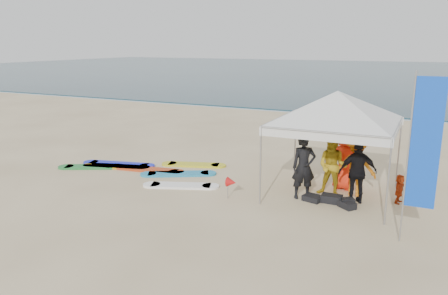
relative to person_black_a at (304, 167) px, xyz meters
name	(u,v)px	position (x,y,z in m)	size (l,w,h in m)	color
ground	(194,215)	(-2.21, -2.47, -0.93)	(120.00, 120.00, 0.00)	beige
ocean	(395,73)	(-2.21, 57.53, -0.89)	(160.00, 84.00, 0.08)	#0C2633
shoreline_foam	(337,114)	(-2.21, 15.73, -0.93)	(160.00, 1.20, 0.01)	silver
person_black_a	(304,167)	(0.00, 0.00, 0.00)	(0.68, 0.45, 1.86)	black
person_yellow	(333,166)	(0.70, 0.56, -0.04)	(0.86, 0.67, 1.78)	gold
person_orange_a	(356,166)	(1.30, 0.90, -0.05)	(1.14, 0.66, 1.77)	orange
person_black_b	(358,172)	(1.45, 0.27, -0.04)	(1.05, 0.44, 1.79)	black
person_orange_b	(345,160)	(0.91, 1.33, -0.02)	(0.89, 0.58, 1.82)	#FF3416
person_seated	(399,189)	(2.53, 0.77, -0.52)	(0.76, 0.24, 0.82)	red
canopy_tent	(338,91)	(0.70, 0.64, 2.12)	(4.64, 4.64, 3.50)	#A5A5A8
feather_flag	(424,146)	(3.04, -1.82, 1.31)	(0.64, 0.04, 3.81)	#A5A5A8
marker_pennant	(232,182)	(-1.81, -0.97, -0.44)	(0.28, 0.28, 0.64)	#A5A5A8
gear_pile	(332,200)	(0.87, -0.10, -0.83)	(1.55, 0.68, 0.22)	black
surfboard_spread	(145,170)	(-5.72, 0.31, -0.90)	(5.89, 3.38, 0.07)	gold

